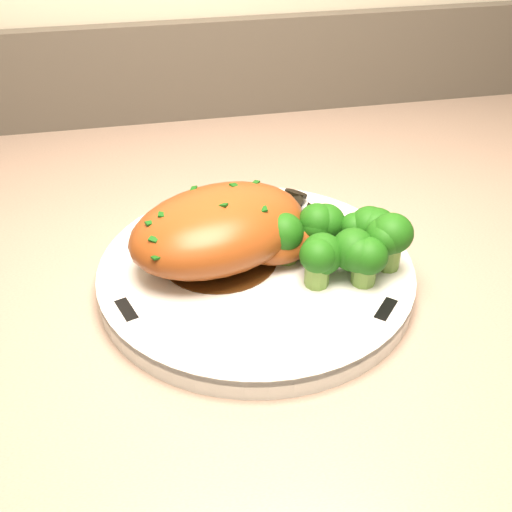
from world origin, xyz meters
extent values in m
cylinder|color=silver|center=(0.35, 1.63, 0.89)|extent=(0.27, 0.27, 0.02)
cube|color=black|center=(0.38, 1.75, 0.90)|extent=(0.03, 0.01, 0.00)
cube|color=black|center=(0.25, 1.60, 0.90)|extent=(0.02, 0.03, 0.00)
cube|color=black|center=(0.44, 1.56, 0.90)|extent=(0.03, 0.03, 0.00)
cylinder|color=#3C1F0B|center=(0.33, 1.65, 0.90)|extent=(0.10, 0.10, 0.00)
ellipsoid|color=#934419|center=(0.33, 1.65, 0.93)|extent=(0.18, 0.15, 0.06)
ellipsoid|color=#934419|center=(0.38, 1.64, 0.91)|extent=(0.08, 0.07, 0.03)
cube|color=#0F430E|center=(0.28, 1.64, 0.95)|extent=(0.01, 0.00, 0.00)
cube|color=#0F430E|center=(0.30, 1.65, 0.95)|extent=(0.01, 0.00, 0.00)
cube|color=#0F430E|center=(0.31, 1.65, 0.95)|extent=(0.01, 0.00, 0.00)
cube|color=#0F430E|center=(0.33, 1.66, 0.95)|extent=(0.01, 0.00, 0.00)
cube|color=#0F430E|center=(0.35, 1.66, 0.95)|extent=(0.01, 0.00, 0.00)
cube|color=#0F430E|center=(0.37, 1.67, 0.95)|extent=(0.01, 0.00, 0.00)
cylinder|color=black|center=(0.41, 1.70, 0.90)|extent=(0.02, 0.01, 0.01)
cylinder|color=black|center=(0.41, 1.71, 0.90)|extent=(0.02, 0.02, 0.01)
cylinder|color=black|center=(0.40, 1.72, 0.90)|extent=(0.02, 0.02, 0.01)
cylinder|color=black|center=(0.39, 1.72, 0.90)|extent=(0.02, 0.02, 0.01)
cylinder|color=black|center=(0.38, 1.72, 0.90)|extent=(0.02, 0.02, 0.01)
cylinder|color=black|center=(0.36, 1.72, 0.90)|extent=(0.02, 0.02, 0.01)
cylinder|color=black|center=(0.36, 1.71, 0.90)|extent=(0.02, 0.02, 0.01)
cylinder|color=black|center=(0.35, 1.70, 0.90)|extent=(0.02, 0.02, 0.00)
cylinder|color=black|center=(0.36, 1.69, 0.90)|extent=(0.03, 0.03, 0.01)
cylinder|color=black|center=(0.36, 1.69, 0.90)|extent=(0.03, 0.03, 0.02)
cylinder|color=black|center=(0.38, 1.68, 0.90)|extent=(0.03, 0.03, 0.01)
cylinder|color=black|center=(0.39, 1.68, 0.90)|extent=(0.03, 0.03, 0.01)
cylinder|color=black|center=(0.40, 1.69, 0.90)|extent=(0.03, 0.03, 0.01)
cylinder|color=black|center=(0.41, 1.69, 0.90)|extent=(0.03, 0.03, 0.01)
cylinder|color=olive|center=(0.38, 1.64, 0.91)|extent=(0.02, 0.02, 0.03)
sphere|color=#0D3908|center=(0.38, 1.64, 0.93)|extent=(0.03, 0.03, 0.03)
cylinder|color=olive|center=(0.41, 1.65, 0.91)|extent=(0.02, 0.02, 0.03)
sphere|color=#0D3908|center=(0.41, 1.65, 0.93)|extent=(0.03, 0.03, 0.03)
cylinder|color=olive|center=(0.44, 1.63, 0.91)|extent=(0.02, 0.02, 0.03)
sphere|color=#0D3908|center=(0.44, 1.63, 0.93)|extent=(0.03, 0.03, 0.03)
cylinder|color=olive|center=(0.40, 1.60, 0.91)|extent=(0.02, 0.02, 0.03)
sphere|color=#0D3908|center=(0.40, 1.60, 0.93)|extent=(0.03, 0.03, 0.03)
cylinder|color=olive|center=(0.43, 1.59, 0.91)|extent=(0.02, 0.02, 0.03)
sphere|color=#0D3908|center=(0.43, 1.59, 0.93)|extent=(0.03, 0.03, 0.03)
cylinder|color=olive|center=(0.46, 1.61, 0.91)|extent=(0.02, 0.02, 0.03)
sphere|color=#0D3908|center=(0.46, 1.61, 0.93)|extent=(0.03, 0.03, 0.03)
camera|label=1|loc=(0.27, 1.21, 1.21)|focal=45.00mm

